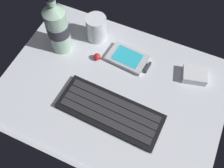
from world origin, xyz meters
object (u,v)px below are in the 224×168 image
Objects in this scene: keyboard at (110,111)px; juice_cup at (96,29)px; water_bottle at (58,27)px; handheld_device at (129,59)px; charger_block at (195,75)px; trackball_mouse at (97,57)px.

juice_cup is (-15.04, 22.66, 3.10)cm from keyboard.
water_bottle is at bearing 147.94° from keyboard.
juice_cup is (-13.10, 4.24, 3.18)cm from handheld_device.
charger_block reaches higher than keyboard.
keyboard is 3.46× the size of juice_cup.
trackball_mouse is at bearing 127.10° from keyboard.
handheld_device is 9.96cm from trackball_mouse.
charger_block is (32.98, -1.95, -2.71)cm from juice_cup.
juice_cup is 12.66cm from water_bottle.
handheld_device is at bearing 96.00° from keyboard.
juice_cup is at bearing 176.61° from charger_block.
keyboard reaches higher than handheld_device.
charger_block is at bearing 6.56° from handheld_device.
handheld_device is at bearing -17.93° from juice_cup.
water_bottle is 42.54cm from charger_block.
keyboard is at bearing -56.43° from juice_cup.
charger_block is (17.94, 20.70, 0.39)cm from keyboard.
water_bottle is (-23.44, 14.68, 8.20)cm from keyboard.
water_bottle is at bearing -136.47° from juice_cup.
water_bottle is 14.55cm from trackball_mouse.
water_bottle is (-21.50, -3.74, 8.28)cm from handheld_device.
handheld_device is (-1.94, 18.42, -0.08)cm from keyboard.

